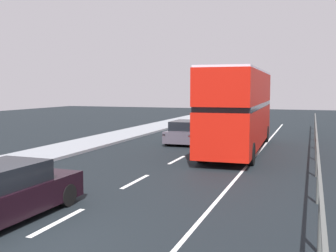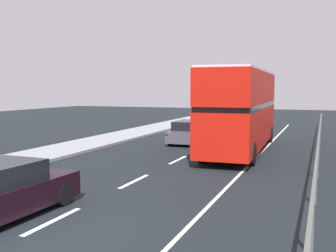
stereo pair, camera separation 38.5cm
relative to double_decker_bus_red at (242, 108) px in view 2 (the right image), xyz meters
name	(u,v)px [view 2 (the right image)]	position (x,y,z in m)	size (l,w,h in m)	color
ground_plane	(17,241)	(-2.23, -14.49, -2.35)	(75.89, 120.00, 0.10)	black
lane_paint_markings	(208,171)	(-0.24, -5.74, -2.29)	(3.46, 46.00, 0.01)	silver
bridge_side_railing	(318,152)	(3.90, -5.49, -1.32)	(0.10, 42.00, 1.21)	#515451
double_decker_bus_red	(242,108)	(0.00, 0.00, 0.00)	(2.77, 11.22, 4.29)	red
sedan_car_ahead	(190,132)	(-3.54, 2.08, -1.63)	(1.83, 4.24, 1.38)	#4C4652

